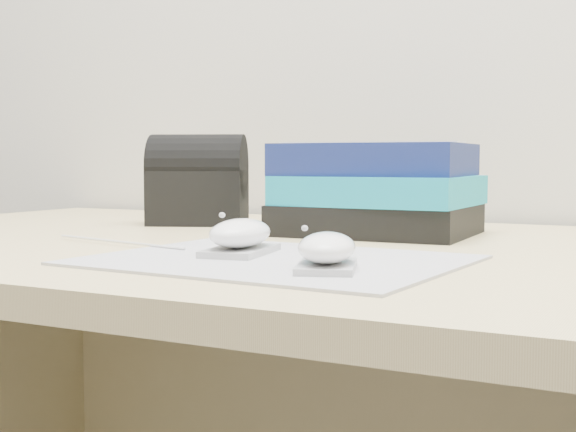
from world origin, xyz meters
The scene contains 7 objects.
desk centered at (0.00, 1.64, 0.50)m, with size 1.60×0.80×0.73m.
mousepad centered at (-0.02, 1.41, 0.73)m, with size 0.35×0.28×0.00m, color gray.
mouse_rear centered at (-0.07, 1.42, 0.75)m, with size 0.07×0.11×0.04m.
mouse_front centered at (0.05, 1.36, 0.75)m, with size 0.08×0.10×0.04m.
usb_cable centered at (-0.25, 1.45, 0.73)m, with size 0.00×0.00×0.23m, color silver.
book_stack centered at (-0.04, 1.72, 0.79)m, with size 0.26×0.21×0.12m.
pouch centered at (-0.34, 1.75, 0.80)m, with size 0.17×0.15×0.14m.
Camera 1 is at (0.35, 0.72, 0.83)m, focal length 50.00 mm.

